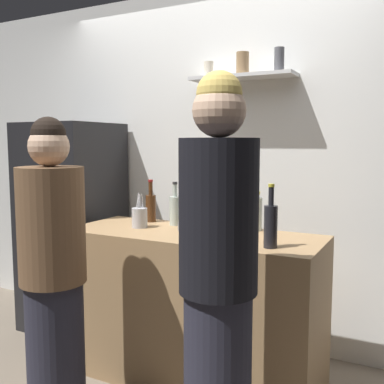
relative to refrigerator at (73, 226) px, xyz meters
name	(u,v)px	position (x,y,z in m)	size (l,w,h in m)	color
back_wall_assembly	(216,165)	(1.08, 0.40, 0.49)	(4.80, 0.32, 2.60)	white
refrigerator	(73,226)	(0.00, 0.00, 0.00)	(0.65, 0.67, 1.63)	black
counter	(192,306)	(1.24, -0.31, -0.35)	(1.58, 0.61, 0.93)	#9E7A51
baking_pan	(211,226)	(1.30, -0.18, 0.14)	(0.34, 0.24, 0.05)	gray
utensil_holder	(140,218)	(0.86, -0.31, 0.18)	(0.10, 0.10, 0.22)	#B2B2B7
wine_bottle_pale_glass	(175,209)	(1.02, -0.13, 0.22)	(0.07, 0.07, 0.29)	#B2BFB2
wine_bottle_dark_glass	(271,224)	(1.78, -0.47, 0.24)	(0.07, 0.07, 0.34)	black
wine_bottle_amber_glass	(151,207)	(0.81, -0.09, 0.22)	(0.07, 0.07, 0.29)	#472814
wine_bottle_green_glass	(191,218)	(1.29, -0.41, 0.22)	(0.07, 0.07, 0.29)	#19471E
water_bottle_plastic	(256,213)	(1.56, -0.06, 0.23)	(0.08, 0.08, 0.25)	silver
person_blonde	(218,280)	(1.71, -0.98, 0.07)	(0.34, 0.34, 1.77)	#262633
person_brown_jacket	(53,276)	(0.80, -1.02, -0.02)	(0.34, 0.34, 1.60)	#262633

